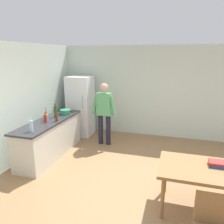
{
  "coord_description": "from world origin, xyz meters",
  "views": [
    {
      "loc": [
        0.89,
        -3.61,
        2.43
      ],
      "look_at": [
        -0.52,
        1.14,
        1.13
      ],
      "focal_mm": 35.33,
      "sensor_mm": 36.0,
      "label": 1
    }
  ],
  "objects_px": {
    "cooking_pot": "(65,112)",
    "utensil_jar": "(46,117)",
    "refrigerator": "(81,106)",
    "person": "(104,110)",
    "bottle_wine_green": "(55,111)",
    "dining_table": "(205,173)",
    "bottle_beer_brown": "(57,117)",
    "bottle_water_clear": "(31,126)",
    "book_stack": "(217,164)",
    "bottle_sauce_red": "(45,118)"
  },
  "relations": [
    {
      "from": "cooking_pot",
      "to": "utensil_jar",
      "type": "distance_m",
      "value": 0.66
    },
    {
      "from": "refrigerator",
      "to": "person",
      "type": "relative_size",
      "value": 1.06
    },
    {
      "from": "bottle_wine_green",
      "to": "dining_table",
      "type": "bearing_deg",
      "value": -22.48
    },
    {
      "from": "refrigerator",
      "to": "bottle_beer_brown",
      "type": "bearing_deg",
      "value": -85.95
    },
    {
      "from": "refrigerator",
      "to": "dining_table",
      "type": "distance_m",
      "value": 4.27
    },
    {
      "from": "bottle_water_clear",
      "to": "bottle_beer_brown",
      "type": "bearing_deg",
      "value": 82.08
    },
    {
      "from": "cooking_pot",
      "to": "bottle_water_clear",
      "type": "relative_size",
      "value": 1.33
    },
    {
      "from": "utensil_jar",
      "to": "bottle_water_clear",
      "type": "height_order",
      "value": "utensil_jar"
    },
    {
      "from": "utensil_jar",
      "to": "book_stack",
      "type": "height_order",
      "value": "utensil_jar"
    },
    {
      "from": "cooking_pot",
      "to": "bottle_water_clear",
      "type": "bearing_deg",
      "value": -90.0
    },
    {
      "from": "book_stack",
      "to": "bottle_wine_green",
      "type": "bearing_deg",
      "value": 160.25
    },
    {
      "from": "refrigerator",
      "to": "person",
      "type": "bearing_deg",
      "value": -30.23
    },
    {
      "from": "utensil_jar",
      "to": "bottle_wine_green",
      "type": "height_order",
      "value": "bottle_wine_green"
    },
    {
      "from": "person",
      "to": "bottle_beer_brown",
      "type": "bearing_deg",
      "value": -128.78
    },
    {
      "from": "refrigerator",
      "to": "person",
      "type": "height_order",
      "value": "refrigerator"
    },
    {
      "from": "refrigerator",
      "to": "bottle_wine_green",
      "type": "relative_size",
      "value": 5.29
    },
    {
      "from": "refrigerator",
      "to": "bottle_sauce_red",
      "type": "xyz_separation_m",
      "value": [
        -0.09,
        -1.76,
        0.1
      ]
    },
    {
      "from": "dining_table",
      "to": "bottle_wine_green",
      "type": "height_order",
      "value": "bottle_wine_green"
    },
    {
      "from": "dining_table",
      "to": "bottle_sauce_red",
      "type": "distance_m",
      "value": 3.53
    },
    {
      "from": "cooking_pot",
      "to": "bottle_sauce_red",
      "type": "height_order",
      "value": "bottle_sauce_red"
    },
    {
      "from": "cooking_pot",
      "to": "bottle_beer_brown",
      "type": "bearing_deg",
      "value": -79.94
    },
    {
      "from": "book_stack",
      "to": "dining_table",
      "type": "bearing_deg",
      "value": -144.97
    },
    {
      "from": "utensil_jar",
      "to": "bottle_sauce_red",
      "type": "distance_m",
      "value": 0.2
    },
    {
      "from": "bottle_wine_green",
      "to": "refrigerator",
      "type": "bearing_deg",
      "value": 85.9
    },
    {
      "from": "bottle_water_clear",
      "to": "bottle_beer_brown",
      "type": "height_order",
      "value": "bottle_water_clear"
    },
    {
      "from": "dining_table",
      "to": "bottle_sauce_red",
      "type": "relative_size",
      "value": 5.83
    },
    {
      "from": "cooking_pot",
      "to": "utensil_jar",
      "type": "relative_size",
      "value": 1.25
    },
    {
      "from": "bottle_wine_green",
      "to": "bottle_beer_brown",
      "type": "xyz_separation_m",
      "value": [
        0.21,
        -0.3,
        -0.04
      ]
    },
    {
      "from": "refrigerator",
      "to": "bottle_beer_brown",
      "type": "xyz_separation_m",
      "value": [
        0.11,
        -1.6,
        0.11
      ]
    },
    {
      "from": "person",
      "to": "book_stack",
      "type": "bearing_deg",
      "value": -38.71
    },
    {
      "from": "refrigerator",
      "to": "book_stack",
      "type": "relative_size",
      "value": 7.37
    },
    {
      "from": "bottle_wine_green",
      "to": "book_stack",
      "type": "bearing_deg",
      "value": -19.75
    },
    {
      "from": "refrigerator",
      "to": "dining_table",
      "type": "xyz_separation_m",
      "value": [
        3.3,
        -2.7,
        -0.23
      ]
    },
    {
      "from": "person",
      "to": "bottle_beer_brown",
      "type": "height_order",
      "value": "person"
    },
    {
      "from": "utensil_jar",
      "to": "bottle_water_clear",
      "type": "distance_m",
      "value": 0.84
    },
    {
      "from": "person",
      "to": "book_stack",
      "type": "relative_size",
      "value": 6.96
    },
    {
      "from": "person",
      "to": "bottle_sauce_red",
      "type": "bearing_deg",
      "value": -130.59
    },
    {
      "from": "cooking_pot",
      "to": "person",
      "type": "bearing_deg",
      "value": 23.21
    },
    {
      "from": "bottle_wine_green",
      "to": "bottle_beer_brown",
      "type": "distance_m",
      "value": 0.37
    },
    {
      "from": "refrigerator",
      "to": "bottle_water_clear",
      "type": "height_order",
      "value": "refrigerator"
    },
    {
      "from": "dining_table",
      "to": "bottle_wine_green",
      "type": "relative_size",
      "value": 4.12
    },
    {
      "from": "person",
      "to": "utensil_jar",
      "type": "height_order",
      "value": "person"
    },
    {
      "from": "bottle_sauce_red",
      "to": "book_stack",
      "type": "distance_m",
      "value": 3.66
    },
    {
      "from": "bottle_wine_green",
      "to": "book_stack",
      "type": "relative_size",
      "value": 1.39
    },
    {
      "from": "refrigerator",
      "to": "bottle_water_clear",
      "type": "distance_m",
      "value": 2.41
    },
    {
      "from": "utensil_jar",
      "to": "bottle_water_clear",
      "type": "xyz_separation_m",
      "value": [
        0.18,
        -0.81,
        0.05
      ]
    },
    {
      "from": "bottle_water_clear",
      "to": "book_stack",
      "type": "height_order",
      "value": "bottle_water_clear"
    },
    {
      "from": "bottle_sauce_red",
      "to": "bottle_beer_brown",
      "type": "distance_m",
      "value": 0.26
    },
    {
      "from": "cooking_pot",
      "to": "bottle_beer_brown",
      "type": "relative_size",
      "value": 1.54
    },
    {
      "from": "bottle_water_clear",
      "to": "bottle_wine_green",
      "type": "bearing_deg",
      "value": 94.8
    }
  ]
}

